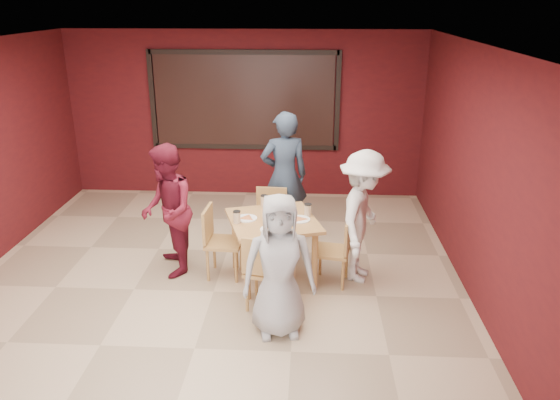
# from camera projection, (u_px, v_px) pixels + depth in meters

# --- Properties ---
(floor) EXTENTS (7.00, 7.00, 0.00)m
(floor) POSITION_uv_depth(u_px,v_px,m) (214.00, 292.00, 6.47)
(floor) COLOR tan
(floor) RESTS_ON ground
(window_blinds) EXTENTS (3.00, 0.02, 1.50)m
(window_blinds) POSITION_uv_depth(u_px,v_px,m) (244.00, 101.00, 9.12)
(window_blinds) COLOR black
(dining_table) EXTENTS (1.26, 1.26, 0.95)m
(dining_table) POSITION_uv_depth(u_px,v_px,m) (273.00, 227.00, 6.54)
(dining_table) COLOR #B9854C
(dining_table) RESTS_ON floor
(chair_front) EXTENTS (0.51, 0.51, 0.90)m
(chair_front) POSITION_uv_depth(u_px,v_px,m) (264.00, 268.00, 5.95)
(chair_front) COLOR tan
(chair_front) RESTS_ON floor
(chair_back) EXTENTS (0.44, 0.44, 0.87)m
(chair_back) POSITION_uv_depth(u_px,v_px,m) (271.00, 216.00, 7.40)
(chair_back) COLOR tan
(chair_back) RESTS_ON floor
(chair_left) EXTENTS (0.46, 0.46, 0.90)m
(chair_left) POSITION_uv_depth(u_px,v_px,m) (218.00, 238.00, 6.70)
(chair_left) COLOR tan
(chair_left) RESTS_ON floor
(chair_right) EXTENTS (0.48, 0.48, 0.84)m
(chair_right) POSITION_uv_depth(u_px,v_px,m) (338.00, 247.00, 6.51)
(chair_right) COLOR tan
(chair_right) RESTS_ON floor
(diner_front) EXTENTS (0.81, 0.59, 1.52)m
(diner_front) POSITION_uv_depth(u_px,v_px,m) (279.00, 266.00, 5.45)
(diner_front) COLOR #A7A7A7
(diner_front) RESTS_ON floor
(diner_back) EXTENTS (0.76, 0.59, 1.84)m
(diner_back) POSITION_uv_depth(u_px,v_px,m) (284.00, 176.00, 7.66)
(diner_back) COLOR #2E3E52
(diner_back) RESTS_ON floor
(diner_left) EXTENTS (0.84, 0.96, 1.65)m
(diner_left) POSITION_uv_depth(u_px,v_px,m) (167.00, 211.00, 6.67)
(diner_left) COLOR maroon
(diner_left) RESTS_ON floor
(diner_right) EXTENTS (0.88, 1.18, 1.63)m
(diner_right) POSITION_uv_depth(u_px,v_px,m) (363.00, 217.00, 6.52)
(diner_right) COLOR white
(diner_right) RESTS_ON floor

